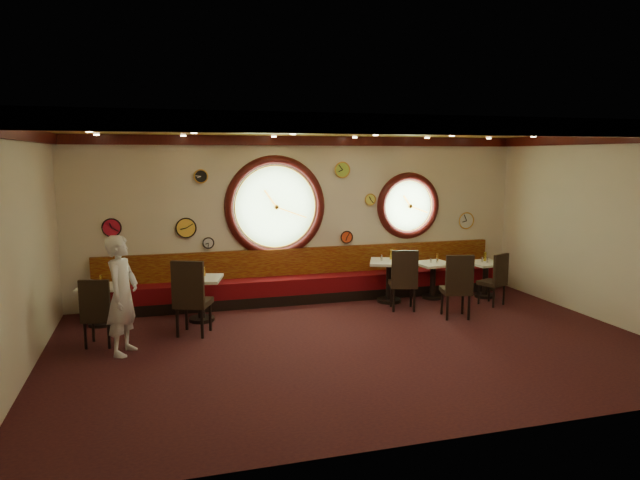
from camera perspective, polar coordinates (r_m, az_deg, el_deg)
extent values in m
cube|color=black|center=(8.77, 3.61, -10.39)|extent=(9.00, 6.00, 0.00)
cube|color=gold|center=(8.31, 3.81, 10.97)|extent=(9.00, 6.00, 0.02)
cube|color=beige|center=(11.24, -1.49, 2.16)|extent=(9.00, 0.02, 3.20)
cube|color=beige|center=(5.71, 14.00, -4.27)|extent=(9.00, 0.02, 3.20)
cube|color=beige|center=(8.08, -27.90, -1.31)|extent=(0.02, 6.00, 3.20)
cube|color=beige|center=(10.78, 26.84, 0.98)|extent=(0.02, 6.00, 3.20)
cube|color=#350B09|center=(11.13, -1.45, 9.89)|extent=(9.00, 0.10, 0.18)
cube|color=#350B09|center=(5.63, 14.30, 11.02)|extent=(9.00, 0.10, 0.18)
cube|color=#350B09|center=(7.98, -28.30, 9.45)|extent=(0.10, 6.00, 0.18)
cube|color=#350B09|center=(10.68, 27.18, 9.03)|extent=(0.10, 6.00, 0.18)
cube|color=black|center=(11.24, -1.10, -5.61)|extent=(8.00, 0.55, 0.20)
cube|color=#58070D|center=(11.18, -1.10, -4.37)|extent=(8.00, 0.55, 0.30)
cube|color=#5D0F07|center=(11.31, -1.40, -2.16)|extent=(8.00, 0.10, 0.55)
cylinder|color=#7EAC67|center=(11.07, -4.50, 3.34)|extent=(1.66, 0.02, 1.66)
torus|color=#350B09|center=(11.06, -4.48, 3.34)|extent=(1.98, 0.18, 1.98)
torus|color=gold|center=(11.03, -4.45, 3.32)|extent=(1.61, 0.03, 1.61)
cylinder|color=#7EAC67|center=(11.96, 8.78, 3.41)|extent=(1.10, 0.02, 1.10)
torus|color=#350B09|center=(11.95, 8.81, 3.40)|extent=(1.38, 0.18, 1.38)
torus|color=gold|center=(11.92, 8.87, 3.39)|extent=(1.09, 0.03, 1.09)
cylinder|color=silver|center=(10.93, -11.11, -0.29)|extent=(0.20, 0.03, 0.20)
cylinder|color=silver|center=(12.59, 14.40, 1.89)|extent=(0.34, 0.03, 0.34)
cylinder|color=#A4CC40|center=(11.35, 2.24, 7.03)|extent=(0.30, 0.03, 0.30)
cylinder|color=black|center=(10.81, -11.83, 6.25)|extent=(0.24, 0.03, 0.24)
cylinder|color=#EFE84F|center=(11.58, 5.04, 4.06)|extent=(0.22, 0.03, 0.22)
cylinder|color=#E6431B|center=(11.50, 2.67, 0.29)|extent=(0.24, 0.03, 0.24)
cylinder|color=yellow|center=(10.86, -13.25, 1.19)|extent=(0.36, 0.03, 0.36)
cylinder|color=red|center=(10.87, -20.12, 1.17)|extent=(0.32, 0.03, 0.32)
cylinder|color=black|center=(10.37, -21.11, -7.82)|extent=(0.39, 0.39, 0.05)
cylinder|color=black|center=(10.29, -21.21, -6.16)|extent=(0.11, 0.11, 0.62)
cube|color=silver|center=(10.22, -21.30, -4.41)|extent=(0.71, 0.71, 0.04)
cylinder|color=black|center=(10.16, -11.74, -7.74)|extent=(0.44, 0.44, 0.06)
cylinder|color=black|center=(10.07, -11.80, -5.84)|extent=(0.12, 0.12, 0.70)
cube|color=silver|center=(9.98, -11.86, -3.83)|extent=(0.85, 0.85, 0.05)
cylinder|color=black|center=(11.27, 6.91, -5.99)|extent=(0.47, 0.47, 0.06)
cylinder|color=black|center=(11.18, 6.94, -4.15)|extent=(0.13, 0.13, 0.74)
cube|color=silver|center=(11.11, 6.98, -2.21)|extent=(0.97, 0.97, 0.05)
cylinder|color=black|center=(11.69, 11.17, -5.58)|extent=(0.41, 0.41, 0.06)
cylinder|color=black|center=(11.62, 11.21, -4.01)|extent=(0.11, 0.11, 0.66)
cube|color=silver|center=(11.55, 11.26, -2.35)|extent=(0.72, 0.72, 0.05)
cylinder|color=black|center=(12.04, 16.14, -5.35)|extent=(0.41, 0.41, 0.06)
cylinder|color=black|center=(11.97, 16.20, -3.84)|extent=(0.11, 0.11, 0.65)
cube|color=silver|center=(11.90, 16.27, -2.24)|extent=(0.71, 0.71, 0.05)
cube|color=black|center=(9.22, -21.14, -7.19)|extent=(0.52, 0.52, 0.08)
cube|color=black|center=(8.97, -21.62, -5.52)|extent=(0.44, 0.15, 0.57)
cube|color=black|center=(9.33, -12.54, -6.14)|extent=(0.68, 0.68, 0.09)
cube|color=black|center=(9.04, -13.09, -4.16)|extent=(0.50, 0.27, 0.67)
cube|color=black|center=(10.66, 8.28, -4.39)|extent=(0.59, 0.59, 0.08)
cube|color=black|center=(10.39, 8.48, -2.74)|extent=(0.48, 0.19, 0.62)
cube|color=black|center=(10.33, 13.41, -4.94)|extent=(0.58, 0.58, 0.08)
cube|color=black|center=(10.06, 13.80, -3.25)|extent=(0.48, 0.18, 0.63)
cube|color=black|center=(11.39, 16.80, -4.13)|extent=(0.55, 0.55, 0.07)
cube|color=black|center=(11.23, 17.64, -2.73)|extent=(0.41, 0.21, 0.55)
cylinder|color=silver|center=(10.28, -21.91, -3.94)|extent=(0.04, 0.04, 0.11)
cylinder|color=silver|center=(10.06, -12.53, -3.36)|extent=(0.03, 0.03, 0.09)
cylinder|color=#BDBDC1|center=(11.09, 6.17, -1.77)|extent=(0.04, 0.04, 0.11)
cylinder|color=silver|center=(11.52, 11.01, -2.01)|extent=(0.03, 0.03, 0.09)
cylinder|color=silver|center=(10.17, -21.21, -4.05)|extent=(0.04, 0.04, 0.10)
cylinder|color=silver|center=(9.97, -12.04, -3.45)|extent=(0.03, 0.03, 0.09)
cylinder|color=silver|center=(11.13, 7.29, -1.76)|extent=(0.04, 0.04, 0.11)
cylinder|color=silver|center=(11.50, 11.60, -2.05)|extent=(0.03, 0.03, 0.10)
cylinder|color=gold|center=(10.26, -21.03, -3.74)|extent=(0.05, 0.05, 0.17)
cylinder|color=gold|center=(10.09, -11.51, -3.09)|extent=(0.05, 0.05, 0.16)
cylinder|color=gold|center=(11.24, 7.12, -1.47)|extent=(0.06, 0.06, 0.18)
cylinder|color=gold|center=(11.69, 11.64, -1.72)|extent=(0.05, 0.05, 0.16)
cylinder|color=silver|center=(11.86, 15.89, -1.90)|extent=(0.04, 0.04, 0.10)
cylinder|color=silver|center=(11.83, 16.39, -1.92)|extent=(0.04, 0.04, 0.11)
cylinder|color=yellow|center=(12.00, 16.17, -1.61)|extent=(0.06, 0.06, 0.18)
imported|color=white|center=(8.63, -19.15, -5.22)|extent=(0.62, 0.74, 1.72)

